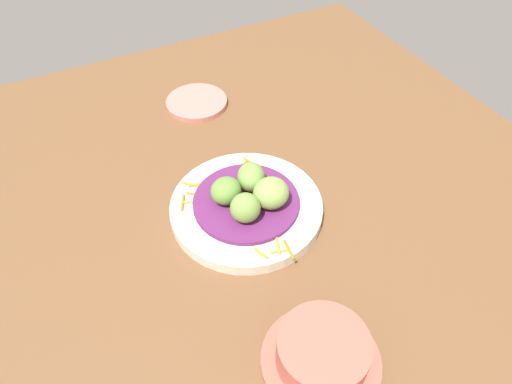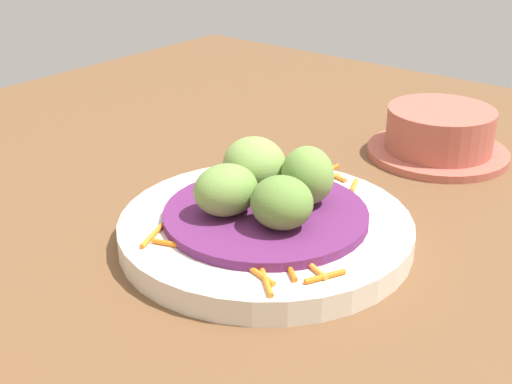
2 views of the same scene
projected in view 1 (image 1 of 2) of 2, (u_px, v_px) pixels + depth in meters
The scene contains 10 objects.
table_surface at pixel (247, 216), 74.57cm from camera, with size 110.00×110.00×2.00cm, color brown.
main_plate at pixel (249, 210), 72.92cm from camera, with size 23.61×23.61×2.00cm, color silver.
cabbage_bed at pixel (249, 204), 71.92cm from camera, with size 16.40×16.40×0.77cm, color #60235B.
carrot_garnish at pixel (231, 206), 71.78cm from camera, with size 22.08×15.17×0.40cm.
guac_scoop_left at pixel (226, 191), 70.43cm from camera, with size 4.45×4.78×4.08cm, color olive.
guac_scoop_center at pixel (245, 208), 67.58cm from camera, with size 4.14×4.46×4.78cm, color #759E47.
guac_scoop_right at pixel (271, 193), 69.67cm from camera, with size 5.12×5.46×4.71cm, color #84A851.
guac_scoop_back at pixel (251, 177), 72.48cm from camera, with size 5.16×4.28×4.11cm, color #759E47.
side_plate_small at pixel (197, 102), 93.19cm from camera, with size 12.05×12.05×1.03cm, color tan.
terracotta_bowl at pixel (322, 354), 55.42cm from camera, with size 14.60×14.60×5.16cm.
Camera 1 is at (44.02, -20.89, 57.60)cm, focal length 33.01 mm.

